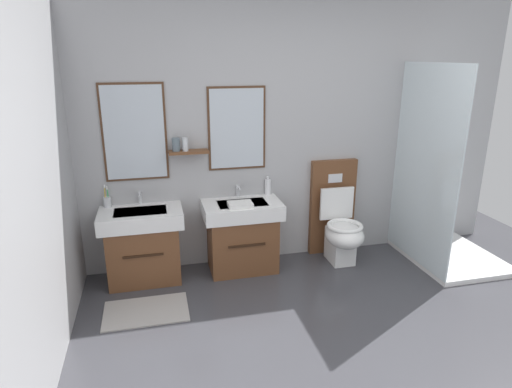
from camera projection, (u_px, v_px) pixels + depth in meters
wall_back at (294, 133)px, 4.32m from camera, size 4.42×0.27×2.54m
bath_mat at (146, 311)px, 3.60m from camera, size 0.68×0.44×0.01m
vanity_sink_left at (143, 243)px, 4.03m from camera, size 0.74×0.47×0.69m
tap_on_left_sink at (140, 197)px, 4.06m from camera, size 0.03×0.13×0.11m
vanity_sink_right at (242, 234)px, 4.24m from camera, size 0.74×0.47×0.69m
tap_on_right_sink at (238, 190)px, 4.27m from camera, size 0.03×0.13×0.11m
toilet at (338, 224)px, 4.45m from camera, size 0.48×0.62×1.00m
toothbrush_cup at (107, 201)px, 3.99m from camera, size 0.07×0.07×0.21m
soap_dispenser at (268, 187)px, 4.33m from camera, size 0.06×0.06×0.19m
folded_hand_towel at (240, 205)px, 4.00m from camera, size 0.22×0.16×0.04m
shower_tray at (440, 221)px, 4.36m from camera, size 0.86×1.01×1.95m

